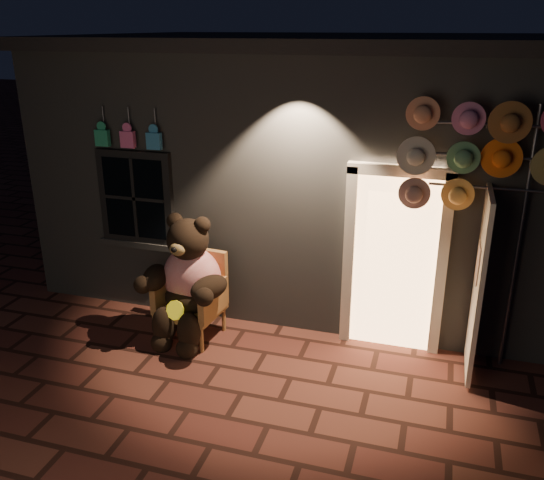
% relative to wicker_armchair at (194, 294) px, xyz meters
% --- Properties ---
extents(ground, '(60.00, 60.00, 0.00)m').
position_rel_wicker_armchair_xyz_m(ground, '(0.97, -1.03, -0.53)').
color(ground, brown).
rests_on(ground, ground).
extents(shop_building, '(7.30, 5.95, 3.51)m').
position_rel_wicker_armchair_xyz_m(shop_building, '(0.97, 2.96, 1.21)').
color(shop_building, slate).
rests_on(shop_building, ground).
extents(wicker_armchair, '(0.79, 0.73, 1.05)m').
position_rel_wicker_armchair_xyz_m(wicker_armchair, '(0.00, 0.00, 0.00)').
color(wicker_armchair, '#B07C44').
rests_on(wicker_armchair, ground).
extents(teddy_bear, '(1.15, 0.95, 1.59)m').
position_rel_wicker_armchair_xyz_m(teddy_bear, '(-0.01, -0.14, 0.23)').
color(teddy_bear, red).
rests_on(teddy_bear, ground).
extents(hat_rack, '(1.65, 0.22, 2.91)m').
position_rel_wicker_armchair_xyz_m(hat_rack, '(3.05, 0.25, 1.87)').
color(hat_rack, '#59595E').
rests_on(hat_rack, ground).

